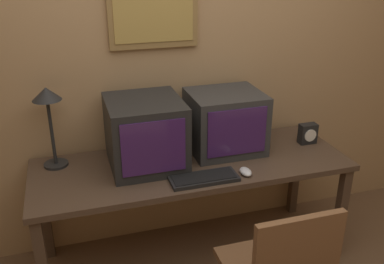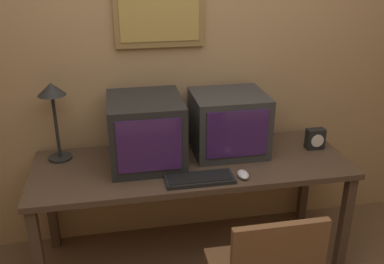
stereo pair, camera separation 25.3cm
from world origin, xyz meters
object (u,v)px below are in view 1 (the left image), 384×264
object	(u,v)px
monitor_right	(225,122)
desk_clock	(308,134)
monitor_left	(145,133)
mouse_near_keyboard	(246,172)
desk_lamp	(48,106)
keyboard_main	(204,178)

from	to	relation	value
monitor_right	desk_clock	xyz separation A→B (m)	(0.57, -0.07, -0.12)
monitor_left	desk_clock	distance (m)	1.10
monitor_right	mouse_near_keyboard	xyz separation A→B (m)	(-0.01, -0.36, -0.17)
desk_lamp	monitor_left	bearing A→B (deg)	-14.51
monitor_left	desk_lamp	distance (m)	0.57
monitor_left	monitor_right	bearing A→B (deg)	6.10
monitor_right	desk_lamp	xyz separation A→B (m)	(-1.05, 0.08, 0.19)
desk_lamp	monitor_right	bearing A→B (deg)	-4.35
desk_clock	monitor_right	bearing A→B (deg)	172.46
desk_lamp	desk_clock	bearing A→B (deg)	-5.47
monitor_left	mouse_near_keyboard	distance (m)	0.63
mouse_near_keyboard	desk_clock	size ratio (longest dim) A/B	0.76
keyboard_main	desk_lamp	distance (m)	0.98
monitor_left	keyboard_main	bearing A→B (deg)	-47.61
keyboard_main	desk_clock	distance (m)	0.87
keyboard_main	mouse_near_keyboard	world-z (taller)	mouse_near_keyboard
monitor_left	desk_clock	bearing A→B (deg)	-0.98
desk_clock	desk_lamp	bearing A→B (deg)	174.53
mouse_near_keyboard	desk_lamp	distance (m)	1.19
mouse_near_keyboard	desk_lamp	size ratio (longest dim) A/B	0.21
keyboard_main	monitor_left	bearing A→B (deg)	132.39
keyboard_main	mouse_near_keyboard	distance (m)	0.25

